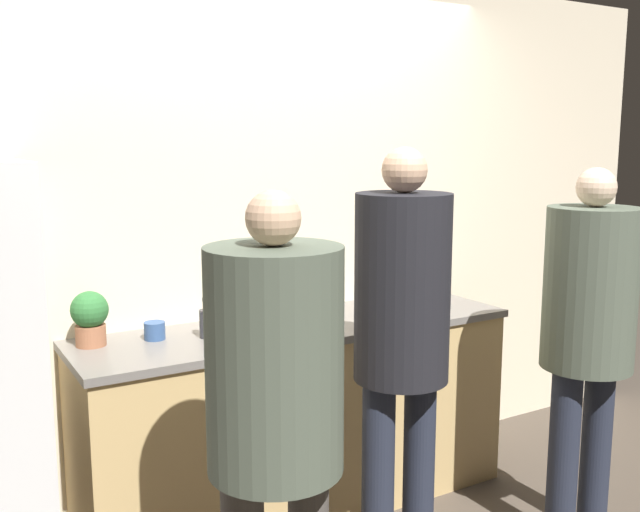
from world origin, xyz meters
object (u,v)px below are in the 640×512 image
(person_left, at_px, (275,399))
(person_center, at_px, (402,325))
(person_right, at_px, (588,319))
(bottle_clear, at_px, (432,292))
(utensil_crock, at_px, (248,312))
(bottle_dark, at_px, (206,322))
(cup_blue, at_px, (155,331))
(fruit_bowl, at_px, (293,311))
(bottle_amber, at_px, (390,286))
(potted_plant, at_px, (90,317))

(person_left, distance_m, person_center, 0.80)
(person_right, distance_m, bottle_clear, 0.84)
(person_center, bearing_deg, person_left, -154.77)
(utensil_crock, distance_m, bottle_dark, 0.25)
(cup_blue, bearing_deg, fruit_bowl, -0.35)
(bottle_amber, bearing_deg, bottle_clear, -51.37)
(person_left, relative_size, cup_blue, 17.85)
(person_center, bearing_deg, cup_blue, 133.56)
(potted_plant, bearing_deg, fruit_bowl, -2.85)
(person_center, height_order, fruit_bowl, person_center)
(person_left, distance_m, cup_blue, 1.12)
(person_center, xyz_separation_m, potted_plant, (-1.00, 0.82, -0.02))
(bottle_dark, height_order, cup_blue, bottle_dark)
(utensil_crock, bearing_deg, bottle_dark, -160.42)
(person_left, height_order, person_center, person_center)
(fruit_bowl, height_order, bottle_amber, bottle_amber)
(person_right, bearing_deg, bottle_dark, 147.81)
(cup_blue, xyz_separation_m, potted_plant, (-0.26, 0.04, 0.09))
(person_left, xyz_separation_m, bottle_dark, (0.19, 1.03, -0.02))
(bottle_dark, height_order, potted_plant, potted_plant)
(person_right, bearing_deg, bottle_amber, 107.93)
(utensil_crock, xyz_separation_m, potted_plant, (-0.70, 0.05, 0.06))
(utensil_crock, height_order, potted_plant, utensil_crock)
(bottle_amber, bearing_deg, person_center, -123.33)
(person_left, bearing_deg, bottle_dark, 79.65)
(fruit_bowl, height_order, potted_plant, potted_plant)
(fruit_bowl, relative_size, bottle_amber, 1.12)
(bottle_dark, bearing_deg, person_center, -52.12)
(bottle_amber, bearing_deg, fruit_bowl, -176.54)
(utensil_crock, bearing_deg, cup_blue, 179.60)
(person_left, height_order, utensil_crock, person_left)
(person_center, bearing_deg, potted_plant, 140.61)
(bottle_amber, xyz_separation_m, potted_plant, (-1.53, 0.01, 0.03))
(bottle_clear, xyz_separation_m, potted_plant, (-1.67, 0.19, 0.04))
(bottle_dark, bearing_deg, person_left, -100.35)
(person_center, relative_size, fruit_bowl, 6.28)
(potted_plant, bearing_deg, bottle_dark, -15.73)
(bottle_dark, distance_m, cup_blue, 0.22)
(utensil_crock, distance_m, bottle_amber, 0.83)
(utensil_crock, relative_size, bottle_amber, 1.14)
(person_left, height_order, fruit_bowl, person_left)
(person_center, height_order, potted_plant, person_center)
(person_left, distance_m, bottle_dark, 1.05)
(bottle_dark, bearing_deg, cup_blue, 156.62)
(person_center, height_order, bottle_clear, person_center)
(person_left, relative_size, fruit_bowl, 5.86)
(person_right, bearing_deg, cup_blue, 148.85)
(fruit_bowl, distance_m, utensil_crock, 0.24)
(person_center, distance_m, bottle_dark, 0.88)
(person_left, xyz_separation_m, utensil_crock, (0.43, 1.12, -0.02))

